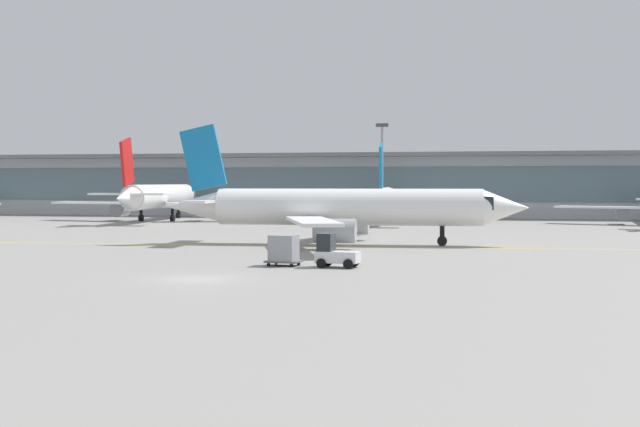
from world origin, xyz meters
The scene contains 9 objects.
ground_plane centered at (0.00, 0.00, 0.00)m, with size 400.00×400.00×0.00m, color gray.
taxiway_centreline_stripe centered at (3.74, 24.44, 0.00)m, with size 110.00×0.36×0.01m, color yellow.
terminal_concourse centered at (0.00, 85.65, 4.92)m, with size 224.43×11.00×9.60m.
gate_airplane_1 centered at (-28.96, 64.89, 3.21)m, with size 29.96×32.33×10.70m.
gate_airplane_2 centered at (1.62, 65.67, 2.95)m, with size 27.53×29.73×9.84m.
taxiing_regional_jet centered at (3.34, 26.42, 3.07)m, with size 30.89×28.69×10.23m.
baggage_tug centered at (6.11, 7.68, 0.89)m, with size 2.72×1.82×2.10m.
cargo_dolly_lead centered at (2.81, 7.98, 1.05)m, with size 2.24×1.78×1.94m.
apron_light_mast_1 centered at (-0.18, 76.50, 7.47)m, with size 1.80×0.36×13.58m.
Camera 1 is at (15.96, -43.69, 5.26)m, focal length 47.81 mm.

